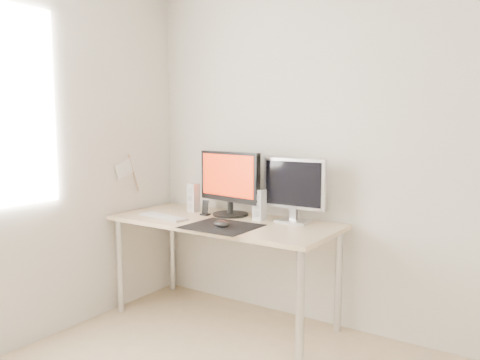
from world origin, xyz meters
The scene contains 11 objects.
wall_back centered at (0.00, 1.75, 1.25)m, with size 3.50×3.50×0.00m, color silver.
mousepad centered at (-0.81, 1.20, 0.73)m, with size 0.45×0.40×0.00m, color black.
mouse centered at (-0.79, 1.17, 0.75)m, with size 0.12×0.07×0.04m, color black.
desk centered at (-0.93, 1.38, 0.65)m, with size 1.60×0.70×0.73m.
main_monitor centered at (-0.98, 1.53, 0.98)m, with size 0.55×0.30×0.47m.
second_monitor centered at (-0.49, 1.58, 0.97)m, with size 0.45×0.16×0.43m.
speaker_left centered at (-1.30, 1.51, 0.84)m, with size 0.07×0.08×0.21m.
speaker_right centered at (-0.72, 1.51, 0.84)m, with size 0.07×0.08×0.21m.
keyboard centered at (-1.33, 1.21, 0.74)m, with size 0.43×0.18×0.02m.
phone_dock centered at (-1.14, 1.45, 0.76)m, with size 0.06×0.05×0.11m.
pennant centered at (-1.72, 1.24, 1.05)m, with size 0.01×0.23×0.29m.
Camera 1 is at (0.93, -1.22, 1.39)m, focal length 35.00 mm.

